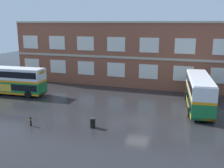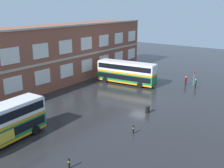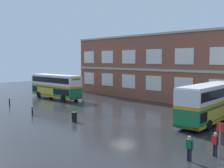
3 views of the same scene
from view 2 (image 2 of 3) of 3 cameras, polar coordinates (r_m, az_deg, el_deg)
ground_plane at (r=41.99m, az=3.55°, el=-2.83°), size 120.00×120.00×0.00m
brick_terminal_building at (r=49.75m, az=-13.15°, el=6.05°), size 48.56×8.19×10.77m
double_decker_middle at (r=48.77m, az=3.15°, el=2.53°), size 3.75×11.21×4.07m
waiting_passenger at (r=49.68m, az=15.61°, el=0.75°), size 0.63×0.35×1.70m
second_passenger at (r=48.35m, az=17.56°, el=0.16°), size 0.64×0.29×1.70m
bus_stand_flag at (r=49.91m, az=17.26°, el=1.52°), size 0.44×0.10×2.70m
station_litter_bin at (r=36.02m, az=7.69°, el=-5.39°), size 0.60×0.60×1.03m
safety_bollard_west at (r=30.26m, az=4.63°, el=-9.74°), size 0.19×0.19×0.95m
safety_bollard_east at (r=24.61m, az=-9.25°, el=-16.55°), size 0.19×0.19×0.95m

